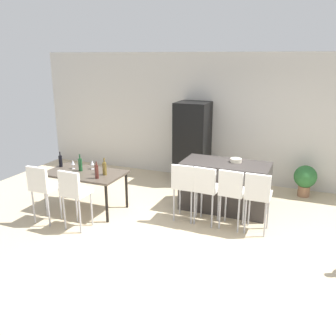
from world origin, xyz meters
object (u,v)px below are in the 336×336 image
object	(u,v)px
bar_chair_right	(232,190)
fruit_bowl	(236,160)
wine_bottle_middle	(60,161)
refrigerator	(192,143)
bar_chair_far	(258,193)
wine_bottle_corner	(80,165)
wine_bottle_inner	(97,172)
potted_plant	(305,178)
wine_glass_near	(92,163)
kitchen_island	(225,186)
wine_glass_left	(73,163)
wine_glass_far	(96,168)
wine_bottle_right	(105,168)
dining_chair_near	(43,185)
bar_chair_left	(185,183)
dining_chair_far	(74,190)
dining_table	(85,176)
bar_chair_middle	(206,186)

from	to	relation	value
bar_chair_right	fruit_bowl	distance (m)	0.93
wine_bottle_middle	refrigerator	xyz separation A→B (m)	(1.95, 2.21, 0.06)
bar_chair_far	refrigerator	bearing A→B (deg)	131.57
bar_chair_right	wine_bottle_corner	bearing A→B (deg)	-175.68
wine_bottle_inner	potted_plant	size ratio (longest dim) A/B	0.47
wine_glass_near	fruit_bowl	distance (m)	2.72
kitchen_island	wine_glass_left	distance (m)	2.93
wine_glass_far	wine_bottle_middle	bearing A→B (deg)	172.25
refrigerator	fruit_bowl	size ratio (longest dim) A/B	8.68
wine_bottle_right	fruit_bowl	xyz separation A→B (m)	(2.15, 1.13, 0.09)
dining_chair_near	wine_bottle_corner	bearing A→B (deg)	75.78
bar_chair_left	dining_chair_far	world-z (taller)	same
dining_chair_near	potted_plant	distance (m)	5.16
dining_chair_near	dining_chair_far	world-z (taller)	same
dining_table	potted_plant	distance (m)	4.45
wine_glass_near	bar_chair_middle	bearing A→B (deg)	0.73
wine_bottle_corner	wine_bottle_right	world-z (taller)	wine_bottle_corner
wine_bottle_right	fruit_bowl	bearing A→B (deg)	27.72
wine_glass_far	potted_plant	distance (m)	4.26
bar_chair_right	fruit_bowl	bearing A→B (deg)	99.25
bar_chair_far	bar_chair_left	bearing A→B (deg)	180.00
wine_bottle_right	wine_glass_left	xyz separation A→B (m)	(-0.76, 0.09, 0.00)
dining_chair_near	bar_chair_left	bearing A→B (deg)	24.92
wine_bottle_corner	refrigerator	size ratio (longest dim) A/B	0.18
bar_chair_left	bar_chair_middle	size ratio (longest dim) A/B	1.00
wine_bottle_right	wine_glass_near	size ratio (longest dim) A/B	1.84
dining_chair_far	wine_bottle_middle	world-z (taller)	dining_chair_far
bar_chair_middle	wine_bottle_inner	distance (m)	1.93
wine_glass_left	refrigerator	world-z (taller)	refrigerator
wine_glass_far	potted_plant	world-z (taller)	wine_glass_far
bar_chair_far	wine_glass_near	distance (m)	3.14
bar_chair_far	refrigerator	size ratio (longest dim) A/B	0.57
potted_plant	wine_bottle_middle	bearing A→B (deg)	-153.64
bar_chair_right	wine_bottle_corner	distance (m)	2.86
wine_bottle_corner	wine_glass_left	world-z (taller)	wine_bottle_corner
bar_chair_middle	wine_glass_left	world-z (taller)	bar_chair_middle
kitchen_island	bar_chair_middle	world-z (taller)	bar_chair_middle
wine_bottle_middle	potted_plant	world-z (taller)	wine_bottle_middle
kitchen_island	fruit_bowl	bearing A→B (deg)	35.47
wine_bottle_inner	dining_table	bearing A→B (deg)	151.94
wine_bottle_inner	dining_chair_far	bearing A→B (deg)	-98.22
wine_bottle_corner	dining_chair_far	bearing A→B (deg)	-61.26
wine_bottle_corner	dining_table	bearing A→B (deg)	-16.59
wine_bottle_corner	refrigerator	xyz separation A→B (m)	(1.43, 2.29, 0.05)
dining_chair_far	dining_chair_near	bearing A→B (deg)	-180.00
bar_chair_right	wine_bottle_corner	world-z (taller)	wine_bottle_corner
wine_bottle_inner	fruit_bowl	distance (m)	2.56
bar_chair_left	bar_chair_middle	bearing A→B (deg)	0.01
kitchen_island	wine_bottle_middle	bearing A→B (deg)	-163.43
bar_chair_right	dining_table	distance (m)	2.73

